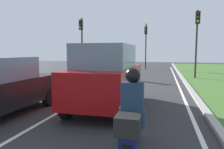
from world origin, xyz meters
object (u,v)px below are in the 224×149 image
object	(u,v)px
traffic_light_far_median	(146,39)
motorcycle	(132,131)
traffic_light_overhead_left	(81,36)
traffic_light_near_right	(197,32)
car_suv_ahead	(107,76)
rider_person	(133,97)
car_sedan_left_lane	(0,87)

from	to	relation	value
traffic_light_far_median	motorcycle	bearing A→B (deg)	-85.76
traffic_light_overhead_left	traffic_light_near_right	bearing A→B (deg)	-8.22
car_suv_ahead	rider_person	world-z (taller)	car_suv_ahead
car_sedan_left_lane	traffic_light_far_median	xyz separation A→B (m)	(2.90, 19.65, 2.62)
motorcycle	traffic_light_overhead_left	size ratio (longest dim) A/B	0.37
motorcycle	traffic_light_far_median	world-z (taller)	traffic_light_far_median
motorcycle	traffic_light_far_median	distance (m)	21.71
traffic_light_near_right	traffic_light_overhead_left	size ratio (longest dim) A/B	1.00
rider_person	traffic_light_near_right	bearing A→B (deg)	77.02
car_sedan_left_lane	traffic_light_overhead_left	size ratio (longest dim) A/B	0.85
motorcycle	traffic_light_overhead_left	bearing A→B (deg)	114.71
car_sedan_left_lane	motorcycle	bearing A→B (deg)	-20.16
car_sedan_left_lane	traffic_light_far_median	size ratio (longest dim) A/B	0.82
traffic_light_overhead_left	traffic_light_far_median	world-z (taller)	traffic_light_far_median
car_sedan_left_lane	rider_person	bearing A→B (deg)	-19.62
car_suv_ahead	rider_person	distance (m)	3.73
car_sedan_left_lane	rider_person	xyz separation A→B (m)	(4.49, -1.75, 0.27)
car_suv_ahead	motorcycle	distance (m)	3.82
car_suv_ahead	traffic_light_far_median	distance (m)	18.11
traffic_light_near_right	car_suv_ahead	bearing A→B (deg)	-114.12
car_sedan_left_lane	motorcycle	size ratio (longest dim) A/B	2.29
traffic_light_near_right	traffic_light_far_median	size ratio (longest dim) A/B	0.95
car_sedan_left_lane	motorcycle	xyz separation A→B (m)	(4.49, -1.80, -0.35)
traffic_light_far_median	car_suv_ahead	bearing A→B (deg)	-89.47
traffic_light_near_right	traffic_light_far_median	distance (m)	9.49
car_suv_ahead	traffic_light_near_right	xyz separation A→B (m)	(4.29, 9.58, 2.33)
rider_person	traffic_light_overhead_left	xyz separation A→B (m)	(-6.84, 14.43, 2.28)
traffic_light_overhead_left	traffic_light_far_median	xyz separation A→B (m)	(5.25, 6.97, 0.07)
car_suv_ahead	traffic_light_far_median	xyz separation A→B (m)	(-0.17, 17.95, 2.38)
traffic_light_far_median	traffic_light_overhead_left	bearing A→B (deg)	-126.97
motorcycle	car_suv_ahead	bearing A→B (deg)	111.59
car_suv_ahead	car_sedan_left_lane	world-z (taller)	car_suv_ahead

